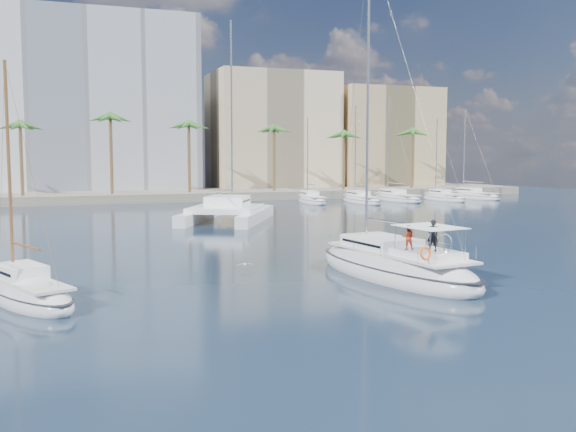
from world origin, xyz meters
name	(u,v)px	position (x,y,z in m)	size (l,w,h in m)	color
ground	(294,272)	(0.00, 0.00, 0.00)	(160.00, 160.00, 0.00)	black
quay	(148,196)	(0.00, 61.00, 0.60)	(120.00, 14.00, 1.20)	gray
building_modern	(57,106)	(-12.00, 73.00, 14.00)	(42.00, 16.00, 28.00)	silver
building_beige	(272,134)	(22.00, 70.00, 10.00)	(20.00, 14.00, 20.00)	beige
building_tan_right	(383,141)	(42.00, 68.00, 9.00)	(18.00, 12.00, 18.00)	tan
palm_centre	(150,127)	(0.00, 57.00, 10.28)	(3.60, 3.60, 12.30)	brown
palm_right	(371,131)	(34.00, 57.00, 10.28)	(3.60, 3.60, 12.30)	brown
main_sloop	(394,267)	(4.52, -3.35, 0.56)	(5.75, 13.28, 19.08)	silver
small_sloop	(27,293)	(-13.73, -3.08, 0.42)	(5.41, 8.28, 11.40)	silver
catamaran	(227,209)	(3.29, 27.66, 1.19)	(12.46, 15.33, 19.79)	silver
seagull	(245,264)	(-2.44, 1.41, 0.33)	(0.94, 0.41, 0.17)	silver
moored_yacht_a	(312,203)	(20.00, 47.00, 0.00)	(2.72, 9.35, 11.90)	silver
moored_yacht_b	(361,203)	(26.50, 45.00, 0.00)	(3.14, 10.78, 13.72)	silver
moored_yacht_c	(396,201)	(33.00, 47.00, 0.00)	(3.55, 12.21, 15.54)	silver
moored_yacht_d	(444,201)	(39.50, 45.00, 0.00)	(2.72, 9.35, 11.90)	silver
moored_yacht_e	(473,199)	(46.00, 47.00, 0.00)	(3.14, 10.78, 13.72)	silver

